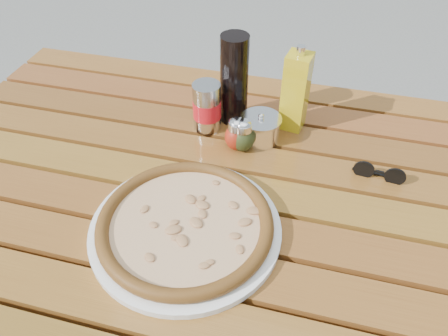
% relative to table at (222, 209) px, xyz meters
% --- Properties ---
extents(table, '(1.40, 0.90, 0.75)m').
position_rel_table_xyz_m(table, '(0.00, 0.00, 0.00)').
color(table, '#361D0C').
rests_on(table, ground).
extents(plate, '(0.38, 0.38, 0.01)m').
position_rel_table_xyz_m(plate, '(-0.03, -0.14, 0.08)').
color(plate, white).
rests_on(plate, table).
extents(pizza, '(0.39, 0.39, 0.03)m').
position_rel_table_xyz_m(pizza, '(-0.03, -0.14, 0.10)').
color(pizza, beige).
rests_on(pizza, plate).
extents(pepper_shaker, '(0.06, 0.06, 0.08)m').
position_rel_table_xyz_m(pepper_shaker, '(0.00, 0.13, 0.11)').
color(pepper_shaker, '#B62B14').
rests_on(pepper_shaker, table).
extents(oregano_shaker, '(0.06, 0.06, 0.08)m').
position_rel_table_xyz_m(oregano_shaker, '(0.02, 0.13, 0.11)').
color(oregano_shaker, '#38411A').
rests_on(oregano_shaker, table).
extents(dark_bottle, '(0.08, 0.08, 0.22)m').
position_rel_table_xyz_m(dark_bottle, '(-0.03, 0.24, 0.19)').
color(dark_bottle, black).
rests_on(dark_bottle, table).
extents(soda_can, '(0.08, 0.08, 0.12)m').
position_rel_table_xyz_m(soda_can, '(-0.08, 0.18, 0.13)').
color(soda_can, '#BBBBC0').
rests_on(soda_can, table).
extents(olive_oil_cruet, '(0.06, 0.06, 0.21)m').
position_rel_table_xyz_m(olive_oil_cruet, '(0.11, 0.24, 0.17)').
color(olive_oil_cruet, gold).
rests_on(olive_oil_cruet, table).
extents(parmesan_tin, '(0.11, 0.11, 0.07)m').
position_rel_table_xyz_m(parmesan_tin, '(0.05, 0.17, 0.11)').
color(parmesan_tin, white).
rests_on(parmesan_tin, table).
extents(sunglasses, '(0.11, 0.03, 0.04)m').
position_rel_table_xyz_m(sunglasses, '(0.32, 0.10, 0.09)').
color(sunglasses, black).
rests_on(sunglasses, table).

